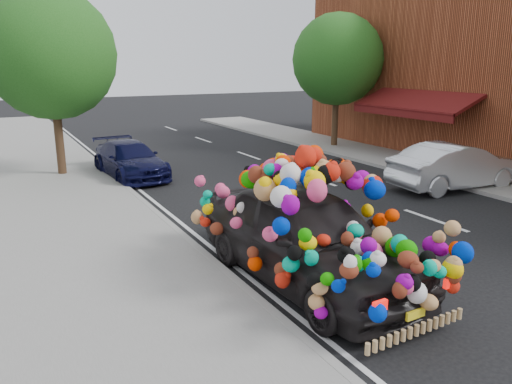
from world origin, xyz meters
TOP-DOWN VIEW (x-y plane):
  - ground at (0.00, 0.00)m, footprint 100.00×100.00m
  - sidewalk at (-4.30, 0.00)m, footprint 4.00×60.00m
  - kerb at (-2.35, 0.00)m, footprint 0.15×60.00m
  - footpath_far at (8.20, 3.00)m, footprint 3.00×40.00m
  - lane_markings at (3.60, 0.00)m, footprint 6.00×50.00m
  - tree_near_sidewalk at (-3.80, 9.50)m, footprint 4.20×4.20m
  - tree_far_b at (8.00, 10.00)m, footprint 4.00×4.00m
  - plush_art_car at (-1.17, -1.41)m, footprint 2.59×5.23m
  - navy_sedan at (-1.75, 8.39)m, footprint 1.97×4.20m
  - silver_hatchback at (6.62, 2.03)m, footprint 4.37×1.84m

SIDE VIEW (x-z plane):
  - ground at x=0.00m, z-range 0.00..0.00m
  - lane_markings at x=3.60m, z-range 0.00..0.01m
  - sidewalk at x=-4.30m, z-range 0.00..0.12m
  - footpath_far at x=8.20m, z-range 0.00..0.12m
  - kerb at x=-2.35m, z-range 0.00..0.13m
  - navy_sedan at x=-1.75m, z-range 0.00..1.19m
  - silver_hatchback at x=6.62m, z-range 0.00..1.40m
  - plush_art_car at x=-1.17m, z-range 0.04..2.37m
  - tree_far_b at x=8.00m, z-range 0.94..6.84m
  - tree_near_sidewalk at x=-3.80m, z-range 0.96..7.09m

